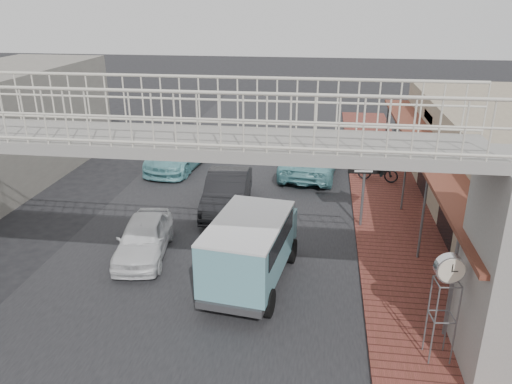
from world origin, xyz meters
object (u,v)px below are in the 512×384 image
(white_hatchback, at_px, (144,238))
(arrow_sign, at_px, (387,163))
(motorcycle_near, at_px, (378,171))
(angkot_van, at_px, (251,242))
(street_clock, at_px, (449,274))
(dark_sedan, at_px, (227,192))
(angkot_far, at_px, (180,152))
(motorcycle_far, at_px, (355,155))
(angkot_curb, at_px, (312,159))

(white_hatchback, bearing_deg, arrow_sign, 13.93)
(motorcycle_near, bearing_deg, angkot_van, 170.82)
(angkot_van, height_order, street_clock, street_clock)
(dark_sedan, distance_m, street_clock, 10.60)
(dark_sedan, height_order, angkot_far, angkot_far)
(motorcycle_far, relative_size, street_clock, 0.60)
(white_hatchback, xyz_separation_m, street_clock, (8.52, -4.02, 1.69))
(dark_sedan, height_order, arrow_sign, arrow_sign)
(dark_sedan, xyz_separation_m, angkot_curb, (3.18, 4.86, -0.02))
(motorcycle_far, height_order, street_clock, street_clock)
(white_hatchback, bearing_deg, street_clock, -33.23)
(angkot_far, height_order, street_clock, street_clock)
(street_clock, xyz_separation_m, arrow_sign, (-0.60, 7.21, 0.20))
(motorcycle_near, height_order, street_clock, street_clock)
(street_clock, relative_size, arrow_sign, 0.89)
(motorcycle_far, xyz_separation_m, arrow_sign, (0.64, -7.33, 1.95))
(white_hatchback, xyz_separation_m, angkot_van, (3.73, -1.26, 0.72))
(white_hatchback, height_order, angkot_far, angkot_far)
(motorcycle_far, distance_m, street_clock, 14.70)
(angkot_van, bearing_deg, street_clock, -22.37)
(motorcycle_near, distance_m, motorcycle_far, 2.58)
(motorcycle_near, bearing_deg, angkot_far, 100.31)
(angkot_curb, distance_m, street_clock, 13.57)
(white_hatchback, bearing_deg, angkot_curb, 52.28)
(motorcycle_far, bearing_deg, angkot_curb, 122.39)
(angkot_curb, height_order, motorcycle_far, angkot_curb)
(angkot_far, bearing_deg, street_clock, -46.21)
(dark_sedan, distance_m, angkot_van, 5.73)
(white_hatchback, xyz_separation_m, angkot_far, (-1.39, 9.14, 0.11))
(motorcycle_far, bearing_deg, angkot_far, 96.36)
(angkot_far, bearing_deg, angkot_van, -56.98)
(white_hatchback, distance_m, motorcycle_far, 12.79)
(angkot_curb, relative_size, arrow_sign, 1.76)
(dark_sedan, bearing_deg, motorcycle_near, 28.93)
(arrow_sign, bearing_deg, angkot_van, -138.31)
(motorcycle_near, bearing_deg, dark_sedan, 138.73)
(white_hatchback, bearing_deg, motorcycle_far, 47.33)
(angkot_van, height_order, motorcycle_near, angkot_van)
(white_hatchback, height_order, arrow_sign, arrow_sign)
(motorcycle_near, bearing_deg, street_clock, -162.16)
(angkot_curb, height_order, angkot_van, angkot_van)
(dark_sedan, relative_size, motorcycle_far, 2.83)
(white_hatchback, distance_m, dark_sedan, 4.62)
(dark_sedan, relative_size, angkot_far, 0.88)
(angkot_curb, bearing_deg, white_hatchback, 67.19)
(angkot_van, height_order, motorcycle_far, angkot_van)
(angkot_far, distance_m, angkot_van, 11.61)
(angkot_far, distance_m, motorcycle_far, 8.78)
(dark_sedan, relative_size, angkot_van, 1.00)
(angkot_far, xyz_separation_m, angkot_van, (5.12, -10.40, 0.61))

